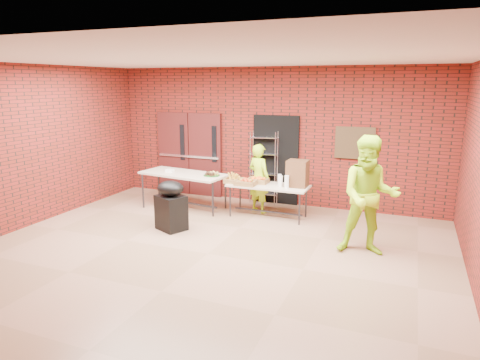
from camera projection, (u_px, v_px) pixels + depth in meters
name	position (u px, v px, depth m)	size (l,w,h in m)	color
room	(206.00, 161.00, 6.89)	(8.08, 7.08, 3.28)	#856447
double_doors	(189.00, 154.00, 10.92)	(1.78, 0.12, 2.10)	#3F1212
dark_doorway	(276.00, 160.00, 10.10)	(1.10, 0.06, 2.10)	black
bronze_plaque	(355.00, 143.00, 9.32)	(0.85, 0.04, 0.70)	#3F3019
wire_rack	(264.00, 168.00, 10.10)	(0.63, 0.21, 1.73)	silver
table_left	(184.00, 176.00, 9.74)	(2.10, 1.10, 0.82)	tan
table_right	(268.00, 188.00, 9.11)	(1.72, 0.72, 0.71)	tan
basket_bananas	(235.00, 180.00, 9.28)	(0.41, 0.32, 0.13)	olive
basket_oranges	(258.00, 180.00, 9.28)	(0.43, 0.33, 0.13)	olive
basket_apples	(246.00, 182.00, 9.08)	(0.44, 0.34, 0.14)	olive
muffin_tray	(212.00, 174.00, 9.44)	(0.36, 0.36, 0.09)	#134A14
napkin_box	(170.00, 171.00, 9.83)	(0.19, 0.12, 0.06)	white
coffee_dispenser	(298.00, 173.00, 8.91)	(0.42, 0.38, 0.56)	#4F351B
cup_stack_front	(281.00, 181.00, 8.91)	(0.08, 0.08, 0.23)	white
cup_stack_mid	(287.00, 182.00, 8.78)	(0.09, 0.09, 0.27)	white
cup_stack_back	(280.00, 180.00, 9.04)	(0.08, 0.08, 0.24)	white
covered_grill	(171.00, 205.00, 8.35)	(0.68, 0.63, 0.98)	black
volunteer_woman	(259.00, 178.00, 9.45)	(0.56, 0.37, 1.53)	#ABE319
volunteer_man	(369.00, 196.00, 7.06)	(0.98, 0.76, 2.01)	#ABE319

